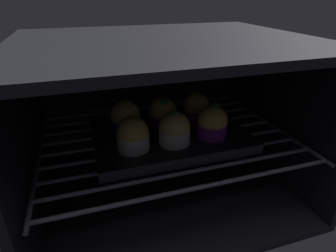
{
  "coord_description": "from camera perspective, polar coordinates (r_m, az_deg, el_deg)",
  "views": [
    {
      "loc": [
        -16.84,
        -31.78,
        43.96
      ],
      "look_at": [
        0.0,
        20.63,
        17.1
      ],
      "focal_mm": 29.9,
      "sensor_mm": 36.0,
      "label": 1
    }
  ],
  "objects": [
    {
      "name": "oven_cavity",
      "position": [
        0.66,
        -1.49,
        1.95
      ],
      "size": [
        59.0,
        47.0,
        37.0
      ],
      "color": "black",
      "rests_on": "ground"
    },
    {
      "name": "oven_rack",
      "position": [
        0.64,
        -0.38,
        -2.3
      ],
      "size": [
        54.8,
        42.0,
        0.8
      ],
      "color": "#51515B",
      "rests_on": "oven_cavity"
    },
    {
      "name": "baking_tray",
      "position": [
        0.62,
        0.0,
        -1.99
      ],
      "size": [
        32.44,
        24.2,
        2.2
      ],
      "color": "black",
      "rests_on": "oven_rack"
    },
    {
      "name": "muffin_row0_col0",
      "position": [
        0.55,
        -7.18,
        -1.9
      ],
      "size": [
        6.45,
        6.45,
        6.85
      ],
      "color": "silver",
      "rests_on": "baking_tray"
    },
    {
      "name": "muffin_row0_col1",
      "position": [
        0.57,
        1.55,
        -0.74
      ],
      "size": [
        6.45,
        6.45,
        7.28
      ],
      "color": "silver",
      "rests_on": "baking_tray"
    },
    {
      "name": "muffin_row0_col2",
      "position": [
        0.6,
        9.01,
        0.61
      ],
      "size": [
        6.45,
        6.45,
        7.71
      ],
      "color": "#7A238C",
      "rests_on": "baking_tray"
    },
    {
      "name": "muffin_row1_col0",
      "position": [
        0.62,
        -8.68,
        1.67
      ],
      "size": [
        6.45,
        6.45,
        7.68
      ],
      "color": "#1928B7",
      "rests_on": "baking_tray"
    },
    {
      "name": "muffin_row1_col1",
      "position": [
        0.64,
        -0.96,
        2.57
      ],
      "size": [
        6.45,
        6.45,
        7.24
      ],
      "color": "#7A238C",
      "rests_on": "baking_tray"
    },
    {
      "name": "muffin_row1_col2",
      "position": [
        0.67,
        5.76,
        3.56
      ],
      "size": [
        6.45,
        6.45,
        7.3
      ],
      "color": "#7A238C",
      "rests_on": "baking_tray"
    }
  ]
}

